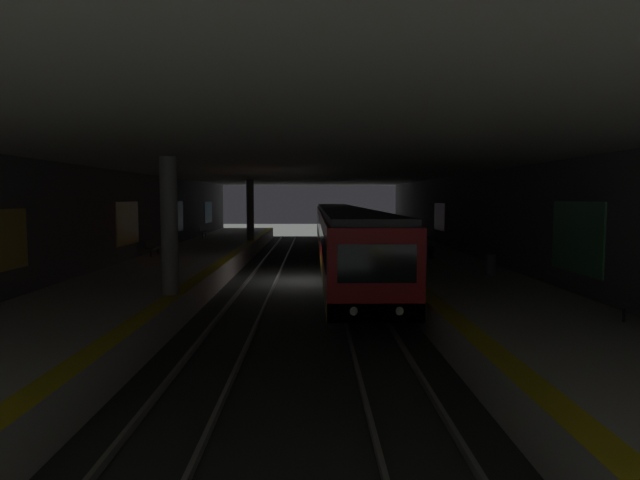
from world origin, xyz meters
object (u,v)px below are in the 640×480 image
(bench_right_mid, at_px, (203,231))
(suitcase_rolling, at_px, (431,253))
(pillar_far, at_px, (250,210))
(pillar_near, at_px, (169,226))
(trash_bin, at_px, (490,265))
(person_waiting_near, at_px, (392,232))
(person_walking_mid, at_px, (417,230))
(metro_train, at_px, (341,232))
(bench_left_mid, at_px, (427,235))
(bench_right_near, at_px, (153,246))

(bench_right_mid, distance_m, suitcase_rolling, 21.65)
(pillar_far, height_order, suitcase_rolling, pillar_far)
(pillar_near, distance_m, trash_bin, 13.05)
(person_waiting_near, bearing_deg, pillar_far, 70.07)
(person_waiting_near, bearing_deg, pillar_near, 151.83)
(pillar_far, height_order, person_walking_mid, pillar_far)
(pillar_near, bearing_deg, suitcase_rolling, -47.14)
(pillar_near, height_order, suitcase_rolling, pillar_near)
(pillar_far, xyz_separation_m, trash_bin, (-18.32, -12.15, -1.85))
(person_waiting_near, bearing_deg, metro_train, 114.59)
(metro_train, relative_size, bench_left_mid, 23.69)
(bench_left_mid, bearing_deg, person_waiting_near, 115.21)
(metro_train, height_order, person_waiting_near, metro_train)
(bench_left_mid, relative_size, bench_right_near, 1.00)
(person_walking_mid, bearing_deg, pillar_far, 82.70)
(pillar_near, height_order, bench_left_mid, pillar_near)
(bench_left_mid, bearing_deg, bench_right_near, 115.74)
(bench_right_mid, bearing_deg, suitcase_rolling, -135.62)
(bench_right_mid, xyz_separation_m, person_waiting_near, (-6.63, -14.37, 0.36))
(bench_right_mid, xyz_separation_m, person_walking_mid, (-4.52, -16.50, 0.33))
(bench_right_mid, xyz_separation_m, trash_bin, (-21.26, -16.33, -0.10))
(metro_train, bearing_deg, person_walking_mid, -56.80)
(bench_left_mid, bearing_deg, pillar_near, 147.58)
(metro_train, bearing_deg, trash_bin, -156.65)
(bench_left_mid, bearing_deg, bench_right_mid, 72.58)
(bench_left_mid, relative_size, bench_right_mid, 1.00)
(bench_right_mid, xyz_separation_m, suitcase_rolling, (-15.48, -15.14, -0.19))
(metro_train, bearing_deg, person_waiting_near, -65.41)
(metro_train, height_order, bench_left_mid, metro_train)
(pillar_far, distance_m, trash_bin, 22.06)
(person_waiting_near, xyz_separation_m, trash_bin, (-14.63, -1.97, -0.46))
(pillar_far, xyz_separation_m, bench_right_mid, (2.94, 4.18, -1.75))
(pillar_near, bearing_deg, trash_bin, -70.16)
(bench_right_near, bearing_deg, bench_left_mid, -64.26)
(suitcase_rolling, bearing_deg, bench_right_mid, 44.38)
(trash_bin, bearing_deg, pillar_near, 109.84)
(bench_right_near, distance_m, person_walking_mid, 18.83)
(bench_right_near, relative_size, person_waiting_near, 1.04)
(pillar_near, xyz_separation_m, suitcase_rolling, (10.17, -10.96, -1.95))
(suitcase_rolling, bearing_deg, bench_left_mid, -10.78)
(suitcase_rolling, bearing_deg, person_waiting_near, 5.01)
(pillar_near, distance_m, bench_right_mid, 26.04)
(metro_train, relative_size, bench_right_mid, 23.69)
(suitcase_rolling, bearing_deg, pillar_far, 41.15)
(pillar_near, distance_m, person_waiting_near, 21.61)
(metro_train, bearing_deg, suitcase_rolling, -148.47)
(metro_train, distance_m, bench_left_mid, 7.00)
(bench_left_mid, bearing_deg, pillar_far, 79.37)
(bench_right_mid, distance_m, person_waiting_near, 15.83)
(bench_left_mid, distance_m, person_walking_mid, 1.07)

